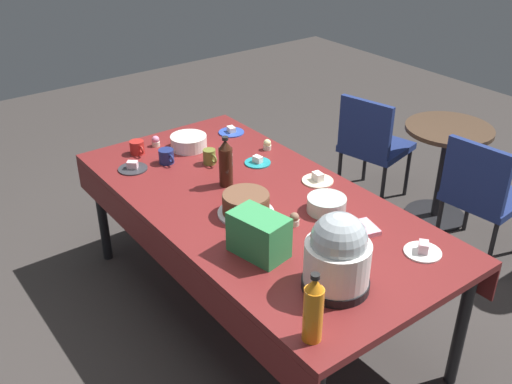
% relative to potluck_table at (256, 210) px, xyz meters
% --- Properties ---
extents(ground, '(9.00, 9.00, 0.00)m').
position_rel_potluck_table_xyz_m(ground, '(0.00, 0.00, -0.69)').
color(ground, '#383330').
extents(potluck_table, '(2.20, 1.10, 0.75)m').
position_rel_potluck_table_xyz_m(potluck_table, '(0.00, 0.00, 0.00)').
color(potluck_table, maroon).
rests_on(potluck_table, ground).
extents(frosted_layer_cake, '(0.29, 0.29, 0.11)m').
position_rel_potluck_table_xyz_m(frosted_layer_cake, '(0.08, -0.12, 0.12)').
color(frosted_layer_cake, silver).
rests_on(frosted_layer_cake, potluck_table).
extents(slow_cooker, '(0.29, 0.29, 0.35)m').
position_rel_potluck_table_xyz_m(slow_cooker, '(0.78, -0.17, 0.23)').
color(slow_cooker, black).
rests_on(slow_cooker, potluck_table).
extents(glass_salad_bowl, '(0.20, 0.20, 0.08)m').
position_rel_potluck_table_xyz_m(glass_salad_bowl, '(0.30, 0.22, 0.10)').
color(glass_salad_bowl, '#B2C6BC').
rests_on(glass_salad_bowl, potluck_table).
extents(ceramic_snack_bowl, '(0.22, 0.22, 0.08)m').
position_rel_potluck_table_xyz_m(ceramic_snack_bowl, '(-0.77, 0.05, 0.10)').
color(ceramic_snack_bowl, silver).
rests_on(ceramic_snack_bowl, potluck_table).
extents(dessert_plate_white, '(0.17, 0.17, 0.06)m').
position_rel_potluck_table_xyz_m(dessert_plate_white, '(0.84, 0.32, 0.08)').
color(dessert_plate_white, white).
rests_on(dessert_plate_white, potluck_table).
extents(dessert_plate_cream, '(0.18, 0.18, 0.05)m').
position_rel_potluck_table_xyz_m(dessert_plate_cream, '(0.04, 0.40, 0.07)').
color(dessert_plate_cream, beige).
rests_on(dessert_plate_cream, potluck_table).
extents(dessert_plate_teal, '(0.16, 0.16, 0.05)m').
position_rel_potluck_table_xyz_m(dessert_plate_teal, '(-0.34, 0.27, 0.07)').
color(dessert_plate_teal, teal).
rests_on(dessert_plate_teal, potluck_table).
extents(dessert_plate_charcoal, '(0.17, 0.17, 0.05)m').
position_rel_potluck_table_xyz_m(dessert_plate_charcoal, '(-0.72, -0.36, 0.07)').
color(dessert_plate_charcoal, '#2D2D33').
rests_on(dessert_plate_charcoal, potluck_table).
extents(dessert_plate_cobalt, '(0.17, 0.17, 0.04)m').
position_rel_potluck_table_xyz_m(dessert_plate_cobalt, '(-0.81, 0.40, 0.07)').
color(dessert_plate_cobalt, '#2D4CB2').
rests_on(dessert_plate_cobalt, potluck_table).
extents(cupcake_berry, '(0.05, 0.05, 0.07)m').
position_rel_potluck_table_xyz_m(cupcake_berry, '(-0.46, 0.43, 0.09)').
color(cupcake_berry, beige).
rests_on(cupcake_berry, potluck_table).
extents(cupcake_lemon, '(0.05, 0.05, 0.07)m').
position_rel_potluck_table_xyz_m(cupcake_lemon, '(-0.92, -0.09, 0.09)').
color(cupcake_lemon, beige).
rests_on(cupcake_lemon, potluck_table).
extents(cupcake_cocoa, '(0.05, 0.05, 0.07)m').
position_rel_potluck_table_xyz_m(cupcake_cocoa, '(0.30, 0.01, 0.09)').
color(cupcake_cocoa, beige).
rests_on(cupcake_cocoa, potluck_table).
extents(soda_bottle_orange_juice, '(0.08, 0.08, 0.30)m').
position_rel_potluck_table_xyz_m(soda_bottle_orange_juice, '(0.95, -0.45, 0.20)').
color(soda_bottle_orange_juice, orange).
rests_on(soda_bottle_orange_juice, potluck_table).
extents(soda_bottle_cola, '(0.08, 0.08, 0.29)m').
position_rel_potluck_table_xyz_m(soda_bottle_cola, '(-0.24, -0.03, 0.20)').
color(soda_bottle_cola, '#33190F').
rests_on(soda_bottle_cola, potluck_table).
extents(coffee_mug_navy, '(0.13, 0.09, 0.08)m').
position_rel_potluck_table_xyz_m(coffee_mug_navy, '(-0.67, -0.16, 0.10)').
color(coffee_mug_navy, navy).
rests_on(coffee_mug_navy, potluck_table).
extents(coffee_mug_red, '(0.13, 0.09, 0.08)m').
position_rel_potluck_table_xyz_m(coffee_mug_red, '(-0.89, -0.24, 0.10)').
color(coffee_mug_red, '#B2231E').
rests_on(coffee_mug_red, potluck_table).
extents(coffee_mug_olive, '(0.12, 0.08, 0.09)m').
position_rel_potluck_table_xyz_m(coffee_mug_olive, '(-0.51, 0.04, 0.11)').
color(coffee_mug_olive, olive).
rests_on(coffee_mug_olive, potluck_table).
extents(soda_carton, '(0.29, 0.21, 0.20)m').
position_rel_potluck_table_xyz_m(soda_carton, '(0.39, -0.28, 0.16)').
color(soda_carton, '#338C4C').
rests_on(soda_carton, potluck_table).
extents(paper_napkin_stack, '(0.17, 0.17, 0.02)m').
position_rel_potluck_table_xyz_m(paper_napkin_stack, '(0.54, 0.23, 0.07)').
color(paper_napkin_stack, pink).
rests_on(paper_napkin_stack, potluck_table).
extents(maroon_chair_left, '(0.53, 0.53, 0.85)m').
position_rel_potluck_table_xyz_m(maroon_chair_left, '(-0.53, 1.48, -0.20)').
color(maroon_chair_left, navy).
rests_on(maroon_chair_left, ground).
extents(maroon_chair_right, '(0.48, 0.48, 0.85)m').
position_rel_potluck_table_xyz_m(maroon_chair_right, '(0.41, 1.48, -0.20)').
color(maroon_chair_right, navy).
rests_on(maroon_chair_right, ground).
extents(round_cafe_table, '(0.60, 0.60, 0.72)m').
position_rel_potluck_table_xyz_m(round_cafe_table, '(-0.05, 1.70, -0.19)').
color(round_cafe_table, '#473323').
rests_on(round_cafe_table, ground).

